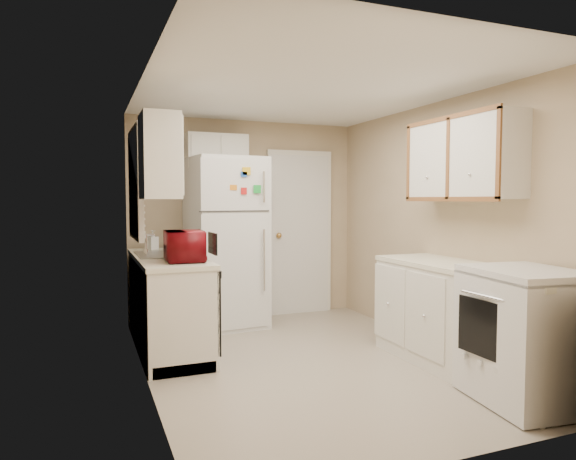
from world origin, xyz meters
name	(u,v)px	position (x,y,z in m)	size (l,w,h in m)	color
floor	(309,361)	(0.00, 0.00, 0.00)	(3.80, 3.80, 0.00)	#B7AB99
ceiling	(309,89)	(0.00, 0.00, 2.40)	(3.80, 3.80, 0.00)	white
wall_left	(145,231)	(-1.40, 0.00, 1.20)	(3.80, 3.80, 0.00)	tan
wall_right	(439,225)	(1.40, 0.00, 1.20)	(3.80, 3.80, 0.00)	tan
wall_back	(246,220)	(0.00, 1.90, 1.20)	(2.80, 2.80, 0.00)	tan
wall_front	(453,245)	(0.00, -1.90, 1.20)	(2.80, 2.80, 0.00)	tan
left_counter	(168,302)	(-1.10, 0.90, 0.45)	(0.60, 1.80, 0.90)	silver
dishwasher	(211,308)	(-0.81, 0.30, 0.49)	(0.03, 0.58, 0.72)	black
sink	(165,258)	(-1.10, 1.05, 0.86)	(0.54, 0.74, 0.16)	gray
microwave	(185,244)	(-1.01, 0.43, 1.05)	(0.27, 0.48, 0.32)	maroon
soap_bottle	(153,240)	(-1.15, 1.61, 1.00)	(0.09, 0.10, 0.21)	silver
window_blinds	(137,184)	(-1.36, 1.05, 1.60)	(0.10, 0.98, 1.08)	silver
upper_cabinet_left	(160,157)	(-1.25, 0.22, 1.80)	(0.30, 0.45, 0.70)	silver
refrigerator	(226,242)	(-0.35, 1.54, 0.96)	(0.79, 0.77, 1.92)	silver
cabinet_over_fridge	(216,152)	(-0.40, 1.75, 2.00)	(0.70, 0.30, 0.40)	silver
interior_door	(300,233)	(0.70, 1.86, 1.02)	(0.86, 0.06, 2.08)	silver
right_counter	(470,320)	(1.10, -0.80, 0.45)	(0.60, 2.00, 0.90)	silver
stove	(525,336)	(1.05, -1.42, 0.48)	(0.65, 0.80, 0.97)	silver
upper_cabinet_right	(463,159)	(1.25, -0.50, 1.80)	(0.30, 1.20, 0.70)	silver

